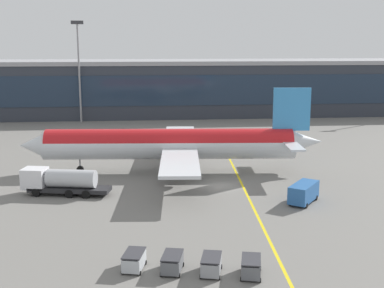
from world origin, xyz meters
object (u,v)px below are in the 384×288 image
Objects in this scene: baggage_cart_2 at (211,265)px; baggage_cart_3 at (251,267)px; main_airliner at (171,144)px; baggage_cart_1 at (172,262)px; baggage_cart_0 at (134,260)px; crew_van at (304,192)px; fuel_tanker at (60,181)px.

baggage_cart_2 and baggage_cart_3 have the same top height.
baggage_cart_1 is (-1.79, -32.56, -3.39)m from main_airliner.
main_airliner is 32.79m from baggage_cart_1.
baggage_cart_0 is 9.60m from baggage_cart_3.
crew_van is 21.99m from baggage_cart_2.
fuel_tanker is at bearing 168.27° from crew_van.
main_airliner is 17.44m from fuel_tanker.
baggage_cart_3 is at bearing -119.11° from crew_van.
crew_van is 20.88m from baggage_cart_3.
baggage_cart_3 is (18.69, -24.23, -0.96)m from fuel_tanker.
crew_van reaches higher than baggage_cart_0.
baggage_cart_1 and baggage_cart_2 have the same top height.
baggage_cart_0 is 1.00× the size of baggage_cart_3.
fuel_tanker reaches higher than baggage_cart_0.
crew_van is at bearing 52.85° from baggage_cart_2.
baggage_cart_3 is at bearing -12.90° from baggage_cart_2.
fuel_tanker is 28.22m from baggage_cart_2.
fuel_tanker is 3.79× the size of baggage_cart_3.
baggage_cart_0 is at bearing -140.48° from crew_van.
crew_van is 1.79× the size of baggage_cart_1.
main_airliner is at bearing 92.28° from baggage_cart_2.
main_airliner is 32.40m from baggage_cart_0.
fuel_tanker is at bearing -145.58° from main_airliner.
baggage_cart_1 and baggage_cart_3 have the same top height.
main_airliner is 14.87× the size of baggage_cart_2.
main_airliner is at bearing 34.42° from fuel_tanker.
baggage_cart_2 is 1.00× the size of baggage_cart_3.
main_airliner is 34.45m from baggage_cart_3.
baggage_cart_3 is (4.45, -33.99, -3.39)m from main_airliner.
baggage_cart_1 is at bearing 167.10° from baggage_cart_2.
baggage_cart_0 is 1.00× the size of baggage_cart_2.
crew_van is at bearing 60.89° from baggage_cart_3.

